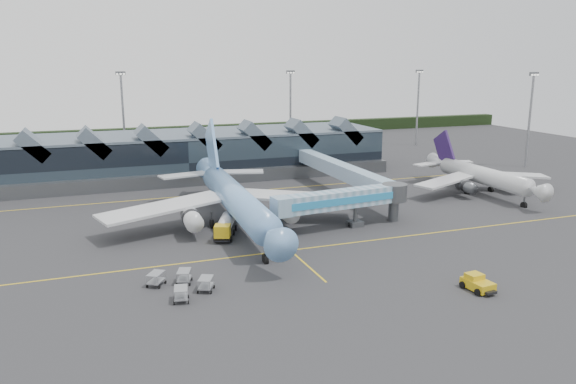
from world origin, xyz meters
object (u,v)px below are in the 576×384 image
object	(u,v)px
main_airliner	(234,197)
fuel_truck	(226,225)
jet_bridge	(351,199)
regional_jet	(480,175)
pushback_tug	(477,283)

from	to	relation	value
main_airliner	fuel_truck	distance (m)	6.21
fuel_truck	jet_bridge	bearing A→B (deg)	14.79
regional_jet	pushback_tug	bearing A→B (deg)	-128.88
pushback_tug	regional_jet	bearing A→B (deg)	45.50
regional_jet	pushback_tug	distance (m)	50.30
main_airliner	regional_jet	xyz separation A→B (m)	(50.31, 5.10, -0.96)
jet_bridge	regional_jet	bearing A→B (deg)	13.68
regional_jet	jet_bridge	xyz separation A→B (m)	(-33.84, -12.31, 0.87)
main_airliner	pushback_tug	world-z (taller)	main_airliner
main_airliner	fuel_truck	size ratio (longest dim) A/B	5.58
fuel_truck	pushback_tug	xyz separation A→B (m)	(21.46, -29.21, -0.85)
regional_jet	jet_bridge	bearing A→B (deg)	-160.14
pushback_tug	main_airliner	bearing A→B (deg)	113.24
regional_jet	pushback_tug	world-z (taller)	regional_jet
jet_bridge	fuel_truck	distance (m)	19.41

